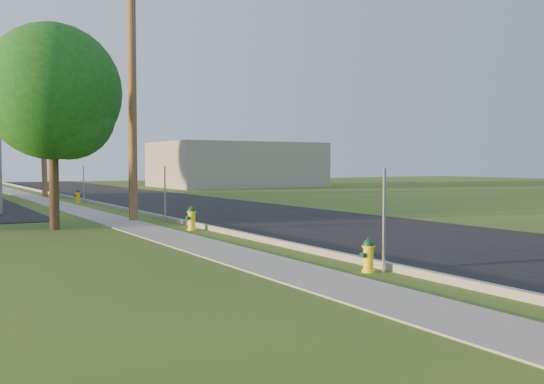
{
  "coord_description": "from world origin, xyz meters",
  "views": [
    {
      "loc": [
        -7.44,
        -4.64,
        2.08
      ],
      "look_at": [
        0.0,
        8.0,
        1.4
      ],
      "focal_mm": 40.0,
      "sensor_mm": 36.0,
      "label": 1
    }
  ],
  "objects_px": {
    "utility_pole_far": "(43,120)",
    "tree_verge": "(56,97)",
    "hydrant_mid": "(192,218)",
    "hydrant_far": "(78,196)",
    "utility_pole_mid": "(132,85)",
    "hydrant_near": "(368,255)"
  },
  "relations": [
    {
      "from": "utility_pole_far",
      "to": "tree_verge",
      "type": "relative_size",
      "value": 1.46
    },
    {
      "from": "hydrant_mid",
      "to": "hydrant_far",
      "type": "distance_m",
      "value": 15.53
    },
    {
      "from": "utility_pole_mid",
      "to": "hydrant_far",
      "type": "height_order",
      "value": "utility_pole_mid"
    },
    {
      "from": "utility_pole_mid",
      "to": "hydrant_near",
      "type": "xyz_separation_m",
      "value": [
        0.61,
        -12.63,
        -4.63
      ]
    },
    {
      "from": "tree_verge",
      "to": "hydrant_far",
      "type": "distance_m",
      "value": 14.13
    },
    {
      "from": "utility_pole_far",
      "to": "hydrant_near",
      "type": "distance_m",
      "value": 30.96
    },
    {
      "from": "hydrant_near",
      "to": "hydrant_mid",
      "type": "xyz_separation_m",
      "value": [
        -0.04,
        8.52,
        0.05
      ]
    },
    {
      "from": "utility_pole_mid",
      "to": "utility_pole_far",
      "type": "bearing_deg",
      "value": 90.0
    },
    {
      "from": "utility_pole_mid",
      "to": "hydrant_mid",
      "type": "xyz_separation_m",
      "value": [
        0.57,
        -4.11,
        -4.57
      ]
    },
    {
      "from": "tree_verge",
      "to": "hydrant_near",
      "type": "bearing_deg",
      "value": -71.82
    },
    {
      "from": "hydrant_far",
      "to": "utility_pole_far",
      "type": "bearing_deg",
      "value": 95.14
    },
    {
      "from": "utility_pole_far",
      "to": "tree_verge",
      "type": "height_order",
      "value": "utility_pole_far"
    },
    {
      "from": "tree_verge",
      "to": "hydrant_mid",
      "type": "bearing_deg",
      "value": -34.18
    },
    {
      "from": "utility_pole_mid",
      "to": "hydrant_near",
      "type": "relative_size",
      "value": 14.62
    },
    {
      "from": "utility_pole_far",
      "to": "hydrant_mid",
      "type": "bearing_deg",
      "value": -88.53
    },
    {
      "from": "tree_verge",
      "to": "hydrant_far",
      "type": "xyz_separation_m",
      "value": [
        3.57,
        13.12,
        -3.82
      ]
    },
    {
      "from": "utility_pole_mid",
      "to": "hydrant_far",
      "type": "xyz_separation_m",
      "value": [
        0.59,
        11.42,
        -4.59
      ]
    },
    {
      "from": "utility_pole_mid",
      "to": "tree_verge",
      "type": "distance_m",
      "value": 3.52
    },
    {
      "from": "hydrant_mid",
      "to": "hydrant_far",
      "type": "xyz_separation_m",
      "value": [
        0.03,
        15.53,
        -0.02
      ]
    },
    {
      "from": "tree_verge",
      "to": "hydrant_mid",
      "type": "distance_m",
      "value": 5.73
    },
    {
      "from": "hydrant_near",
      "to": "hydrant_mid",
      "type": "distance_m",
      "value": 8.52
    },
    {
      "from": "utility_pole_far",
      "to": "tree_verge",
      "type": "distance_m",
      "value": 19.94
    }
  ]
}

